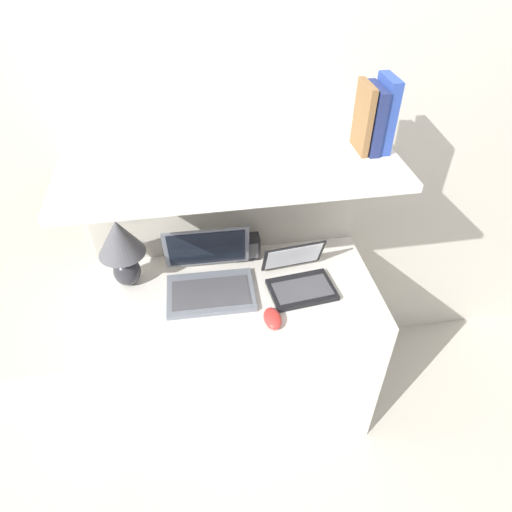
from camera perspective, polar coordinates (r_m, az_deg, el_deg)
name	(u,v)px	position (r m, az deg, el deg)	size (l,w,h in m)	color
ground_plane	(250,454)	(2.33, -0.79, -23.50)	(12.00, 12.00, 0.00)	#B2AD9E
wall_back	(223,158)	(1.89, -4.17, 12.08)	(6.00, 0.05, 2.40)	beige
desk	(239,353)	(2.15, -2.09, -12.04)	(1.15, 0.58, 0.78)	silver
back_riser	(229,266)	(2.17, -3.37, -1.22)	(1.15, 0.04, 1.32)	beige
shelf	(230,164)	(1.58, -3.26, 11.45)	(1.15, 0.52, 0.03)	silver
table_lamp	(121,245)	(1.86, -16.54, 1.28)	(0.19, 0.19, 0.31)	#2D2D33
laptop_large	(209,278)	(1.87, -5.84, -2.78)	(0.36, 0.30, 0.24)	slate
laptop_small	(299,279)	(1.88, 5.42, -2.91)	(0.28, 0.27, 0.17)	black
computer_mouse	(273,318)	(1.74, 2.08, -7.81)	(0.07, 0.11, 0.04)	red
router_box	(248,247)	(1.99, -1.03, 1.12)	(0.10, 0.06, 0.11)	black
book_blue	(385,114)	(1.66, 15.77, 16.69)	(0.04, 0.13, 0.25)	#284293
book_navy	(373,119)	(1.65, 14.38, 16.27)	(0.03, 0.14, 0.22)	navy
book_brown	(363,118)	(1.63, 13.24, 16.44)	(0.02, 0.13, 0.23)	brown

